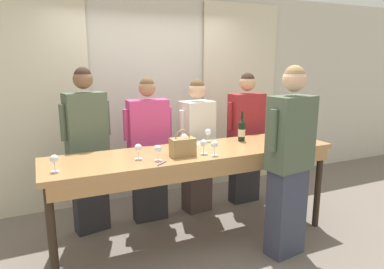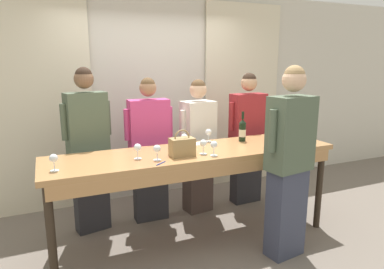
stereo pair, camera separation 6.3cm
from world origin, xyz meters
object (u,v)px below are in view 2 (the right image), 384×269
at_px(wine_glass_center_right, 54,159).
at_px(tasting_bar, 196,160).
at_px(guest_striped_shirt, 247,137).
at_px(wine_glass_front_left, 214,145).
at_px(guest_cream_sweater, 198,146).
at_px(wine_glass_front_mid, 184,138).
at_px(guest_olive_jacket, 88,149).
at_px(wine_glass_front_right, 203,144).
at_px(wine_bottle, 242,130).
at_px(wine_glass_center_mid, 306,134).
at_px(wine_glass_center_left, 157,149).
at_px(handbag, 182,147).
at_px(host_pouring, 289,162).
at_px(wine_glass_back_left, 209,133).
at_px(wine_glass_back_mid, 138,148).
at_px(guest_pink_top, 150,149).

bearing_deg(wine_glass_center_right, tasting_bar, 4.88).
bearing_deg(guest_striped_shirt, wine_glass_center_right, -161.29).
bearing_deg(wine_glass_front_left, guest_cream_sweater, 74.82).
distance_m(wine_glass_front_mid, wine_glass_center_right, 1.31).
bearing_deg(wine_glass_center_right, guest_olive_jacket, 65.63).
relative_size(tasting_bar, wine_glass_front_right, 20.48).
xyz_separation_m(wine_bottle, wine_glass_front_left, (-0.57, -0.41, -0.02)).
height_order(wine_glass_center_mid, wine_glass_center_right, same).
xyz_separation_m(tasting_bar, wine_glass_front_mid, (-0.05, 0.19, 0.20)).
height_order(wine_glass_center_left, wine_glass_center_right, same).
xyz_separation_m(handbag, host_pouring, (0.89, -0.46, -0.13)).
bearing_deg(tasting_bar, wine_glass_back_left, 47.09).
relative_size(wine_glass_front_right, wine_glass_center_right, 1.00).
bearing_deg(wine_glass_front_mid, wine_glass_back_mid, -157.43).
bearing_deg(host_pouring, wine_bottle, 92.66).
bearing_deg(guest_pink_top, guest_striped_shirt, -0.00).
height_order(guest_pink_top, guest_striped_shirt, guest_striped_shirt).
bearing_deg(wine_glass_back_left, wine_glass_front_right, -121.73).
distance_m(wine_glass_front_left, wine_glass_back_left, 0.58).
xyz_separation_m(handbag, wine_glass_front_right, (0.22, -0.01, 0.01)).
height_order(wine_glass_center_mid, guest_olive_jacket, guest_olive_jacket).
distance_m(wine_bottle, wine_glass_center_right, 2.01).
relative_size(wine_bottle, wine_glass_back_left, 2.34).
xyz_separation_m(wine_glass_front_right, wine_glass_center_left, (-0.47, -0.02, 0.00)).
bearing_deg(wine_bottle, guest_cream_sweater, 122.82).
bearing_deg(host_pouring, guest_striped_shirt, 74.53).
bearing_deg(guest_pink_top, guest_cream_sweater, -0.00).
distance_m(wine_bottle, guest_pink_top, 1.09).
relative_size(guest_olive_jacket, guest_cream_sweater, 1.09).
xyz_separation_m(wine_glass_front_right, guest_olive_jacket, (-0.98, 0.82, -0.15)).
xyz_separation_m(wine_glass_back_mid, guest_cream_sweater, (0.94, 0.73, -0.24)).
bearing_deg(guest_striped_shirt, wine_bottle, -127.89).
relative_size(wine_glass_back_mid, guest_cream_sweater, 0.09).
bearing_deg(wine_glass_center_mid, handbag, 177.56).
distance_m(handbag, guest_pink_top, 0.84).
height_order(wine_glass_front_mid, wine_glass_center_left, same).
xyz_separation_m(guest_olive_jacket, guest_pink_top, (0.68, -0.00, -0.08)).
bearing_deg(handbag, wine_glass_back_left, 41.50).
height_order(wine_glass_back_left, host_pouring, host_pouring).
distance_m(wine_glass_center_left, wine_glass_back_mid, 0.19).
bearing_deg(guest_pink_top, tasting_bar, -67.74).
height_order(wine_glass_front_mid, guest_olive_jacket, guest_olive_jacket).
bearing_deg(wine_glass_back_mid, wine_bottle, 10.34).
bearing_deg(wine_glass_front_mid, wine_glass_back_left, 20.00).
bearing_deg(wine_glass_front_mid, guest_cream_sweater, 52.29).
relative_size(wine_bottle, guest_cream_sweater, 0.20).
bearing_deg(wine_glass_front_right, tasting_bar, 98.49).
bearing_deg(wine_glass_back_mid, wine_glass_front_right, -8.20).
distance_m(wine_glass_center_mid, wine_glass_center_right, 2.57).
height_order(wine_glass_back_mid, guest_striped_shirt, guest_striped_shirt).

